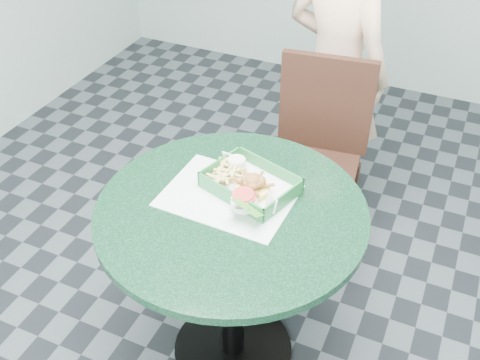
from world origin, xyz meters
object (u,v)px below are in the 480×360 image
at_px(dining_chair, 316,147).
at_px(diner_person, 335,71).
at_px(food_basket, 250,190).
at_px(sauce_ramekin, 229,170).
at_px(cafe_table, 232,249).
at_px(crab_sandwich, 255,188).

relative_size(dining_chair, diner_person, 0.63).
xyz_separation_m(food_basket, sauce_ramekin, (-0.09, 0.04, 0.03)).
distance_m(dining_chair, sauce_ramekin, 0.70).
bearing_deg(food_basket, sauce_ramekin, 159.26).
xyz_separation_m(dining_chair, diner_person, (-0.03, 0.34, 0.21)).
distance_m(diner_person, sauce_ramekin, 0.98).
bearing_deg(food_basket, cafe_table, -100.35).
bearing_deg(crab_sandwich, cafe_table, -115.33).
xyz_separation_m(dining_chair, sauce_ramekin, (-0.13, -0.64, 0.27)).
relative_size(crab_sandwich, sauce_ramekin, 1.88).
height_order(dining_chair, crab_sandwich, dining_chair).
bearing_deg(sauce_ramekin, crab_sandwich, -24.13).
relative_size(dining_chair, food_basket, 3.20).
bearing_deg(food_basket, dining_chair, 87.10).
xyz_separation_m(dining_chair, food_basket, (-0.03, -0.67, 0.24)).
xyz_separation_m(cafe_table, sauce_ramekin, (-0.07, 0.15, 0.22)).
height_order(dining_chair, sauce_ramekin, dining_chair).
distance_m(cafe_table, food_basket, 0.22).
relative_size(cafe_table, dining_chair, 0.97).
xyz_separation_m(food_basket, crab_sandwich, (0.02, -0.02, 0.03)).
relative_size(cafe_table, crab_sandwich, 7.76).
bearing_deg(sauce_ramekin, dining_chair, 78.59).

